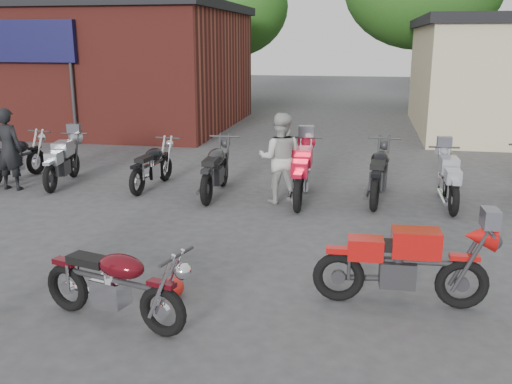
% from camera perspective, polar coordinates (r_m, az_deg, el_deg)
% --- Properties ---
extents(ground, '(90.00, 90.00, 0.00)m').
position_cam_1_polar(ground, '(6.67, -6.02, -12.18)').
color(ground, '#3A3A3D').
extents(brick_building, '(12.00, 8.00, 4.00)m').
position_cam_1_polar(brick_building, '(22.46, -18.17, 11.61)').
color(brick_building, maroon).
rests_on(brick_building, ground).
extents(tree_0, '(6.56, 6.56, 8.20)m').
position_cam_1_polar(tree_0, '(31.87, -19.55, 16.08)').
color(tree_0, '#224C14').
rests_on(tree_0, ground).
extents(tree_1, '(5.92, 5.92, 7.40)m').
position_cam_1_polar(tree_1, '(28.49, -2.96, 16.30)').
color(tree_1, '#224C14').
rests_on(tree_1, ground).
extents(tree_2, '(7.04, 7.04, 8.80)m').
position_cam_1_polar(tree_2, '(27.79, 16.25, 17.23)').
color(tree_2, '#224C14').
rests_on(tree_2, ground).
extents(vintage_motorcycle, '(1.92, 1.06, 1.06)m').
position_cam_1_polar(vintage_motorcycle, '(6.43, -13.97, -8.46)').
color(vintage_motorcycle, '#490910').
rests_on(vintage_motorcycle, ground).
extents(sportbike, '(1.97, 0.73, 1.13)m').
position_cam_1_polar(sportbike, '(6.87, 14.60, -6.61)').
color(sportbike, red).
rests_on(sportbike, ground).
extents(helmet, '(0.36, 0.36, 0.25)m').
position_cam_1_polar(helmet, '(7.10, -8.29, -9.40)').
color(helmet, '#B51A13').
rests_on(helmet, ground).
extents(person_dark, '(0.64, 0.44, 1.71)m').
position_cam_1_polar(person_dark, '(12.83, -23.51, 3.94)').
color(person_dark, black).
rests_on(person_dark, ground).
extents(person_light, '(0.87, 0.70, 1.73)m').
position_cam_1_polar(person_light, '(10.82, 2.43, 3.38)').
color(person_light, '#ACADA8').
rests_on(person_light, ground).
extents(row_bike_0, '(0.88, 1.98, 1.11)m').
position_cam_1_polar(row_bike_0, '(13.66, -22.96, 3.32)').
color(row_bike_0, black).
rests_on(row_bike_0, ground).
extents(row_bike_1, '(0.92, 1.98, 1.10)m').
position_cam_1_polar(row_bike_1, '(12.95, -18.83, 3.11)').
color(row_bike_1, gray).
rests_on(row_bike_1, ground).
extents(row_bike_2, '(0.76, 1.86, 1.05)m').
position_cam_1_polar(row_bike_2, '(12.19, -10.34, 2.85)').
color(row_bike_2, black).
rests_on(row_bike_2, ground).
extents(row_bike_3, '(0.75, 2.06, 1.18)m').
position_cam_1_polar(row_bike_3, '(11.43, -4.08, 2.58)').
color(row_bike_3, black).
rests_on(row_bike_3, ground).
extents(row_bike_4, '(0.76, 2.13, 1.22)m').
position_cam_1_polar(row_bike_4, '(11.01, 4.60, 2.22)').
color(row_bike_4, red).
rests_on(row_bike_4, ground).
extents(row_bike_5, '(0.90, 2.15, 1.21)m').
position_cam_1_polar(row_bike_5, '(11.28, 12.22, 2.19)').
color(row_bike_5, black).
rests_on(row_bike_5, ground).
extents(row_bike_6, '(0.66, 1.88, 1.08)m').
position_cam_1_polar(row_bike_6, '(11.28, 18.72, 1.40)').
color(row_bike_6, '#999DA6').
rests_on(row_bike_6, ground).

